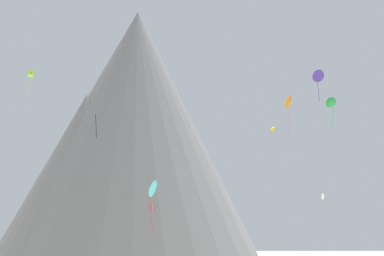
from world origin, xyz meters
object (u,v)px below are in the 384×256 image
at_px(kite_green_high, 331,102).
at_px(kite_pink_low, 153,213).
at_px(kite_teal_low, 116,205).
at_px(kite_yellow_high, 272,129).
at_px(kite_orange_mid, 287,102).
at_px(kite_white_low, 323,196).
at_px(kite_lime_high, 31,74).
at_px(kite_black_low, 165,210).
at_px(kite_cyan_low, 152,189).
at_px(rock_massif, 126,143).
at_px(kite_indigo_high, 319,76).
at_px(kite_blue_mid, 97,114).

distance_m(kite_green_high, kite_pink_low, 36.42).
bearing_deg(kite_teal_low, kite_yellow_high, 90.83).
height_order(kite_teal_low, kite_orange_mid, kite_orange_mid).
relative_size(kite_teal_low, kite_white_low, 3.71).
height_order(kite_lime_high, kite_black_low, kite_lime_high).
distance_m(kite_green_high, kite_cyan_low, 38.90).
distance_m(kite_lime_high, kite_yellow_high, 46.38).
bearing_deg(rock_massif, kite_teal_low, -88.18).
distance_m(kite_teal_low, kite_lime_high, 26.66).
relative_size(rock_massif, kite_indigo_high, 13.93).
height_order(kite_indigo_high, kite_black_low, kite_indigo_high).
bearing_deg(kite_white_low, kite_orange_mid, -126.80).
bearing_deg(kite_blue_mid, kite_orange_mid, 101.51).
xyz_separation_m(kite_blue_mid, kite_pink_low, (8.22, 13.50, -14.00)).
distance_m(kite_lime_high, kite_pink_low, 31.35).
distance_m(kite_green_high, kite_yellow_high, 15.06).
height_order(kite_black_low, kite_pink_low, kite_black_low).
xyz_separation_m(kite_indigo_high, kite_yellow_high, (-4.77, 15.55, -5.49)).
bearing_deg(kite_green_high, rock_massif, -172.44).
xyz_separation_m(kite_teal_low, kite_white_low, (31.72, -15.37, 0.19)).
bearing_deg(kite_orange_mid, rock_massif, -164.08).
relative_size(kite_blue_mid, kite_pink_low, 0.96).
bearing_deg(kite_black_low, kite_teal_low, -131.36).
bearing_deg(kite_white_low, kite_black_low, 141.27).
relative_size(kite_teal_low, kite_cyan_low, 0.48).
height_order(kite_indigo_high, kite_yellow_high, kite_indigo_high).
bearing_deg(kite_orange_mid, kite_blue_mid, -126.10).
bearing_deg(kite_green_high, kite_black_low, -151.21).
height_order(rock_massif, kite_pink_low, rock_massif).
bearing_deg(kite_yellow_high, kite_white_low, -29.40).
height_order(kite_green_high, kite_black_low, kite_green_high).
bearing_deg(kite_indigo_high, kite_blue_mid, 53.66).
bearing_deg(kite_lime_high, kite_white_low, -26.44).
bearing_deg(kite_green_high, kite_indigo_high, -91.27).
bearing_deg(kite_cyan_low, kite_indigo_high, 136.41).
xyz_separation_m(kite_white_low, kite_pink_low, (-25.26, 14.35, -1.65)).
height_order(kite_green_high, kite_yellow_high, kite_green_high).
bearing_deg(kite_white_low, kite_teal_low, 151.47).
height_order(kite_yellow_high, kite_pink_low, kite_yellow_high).
relative_size(rock_massif, kite_orange_mid, 13.44).
xyz_separation_m(kite_white_low, kite_cyan_low, (-24.61, -9.22, -0.11)).
distance_m(kite_indigo_high, kite_yellow_high, 17.17).
bearing_deg(kite_cyan_low, kite_green_high, 137.97).
height_order(kite_green_high, kite_teal_low, kite_green_high).
height_order(kite_yellow_high, kite_black_low, kite_yellow_high).
bearing_deg(kite_yellow_high, kite_blue_mid, -91.55).
bearing_deg(kite_pink_low, kite_blue_mid, -160.17).
bearing_deg(kite_yellow_high, kite_orange_mid, -44.49).
height_order(kite_black_low, kite_cyan_low, kite_cyan_low).
relative_size(kite_green_high, kite_teal_low, 1.84).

